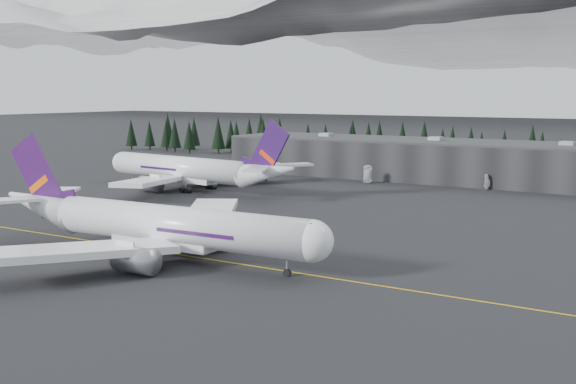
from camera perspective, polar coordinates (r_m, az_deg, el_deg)
The scene contains 8 objects.
ground at distance 123.05m, azimuth -4.97°, elevation -5.25°, with size 1400.00×1400.00×0.00m, color black.
taxiline at distance 121.50m, azimuth -5.54°, elevation -5.42°, with size 400.00×0.40×0.02m, color gold.
terminal at distance 233.08m, azimuth 13.85°, elevation 2.36°, with size 160.00×30.00×12.60m.
treeline at distance 268.26m, azimuth 16.35°, elevation 3.23°, with size 360.00×20.00×15.00m, color black.
jet_main at distance 124.78m, azimuth -10.79°, elevation -2.46°, with size 69.76×64.32×20.50m.
jet_parked at distance 207.04m, azimuth -7.39°, elevation 1.75°, with size 71.40×65.59×21.03m.
gse_vehicle_a at distance 223.45m, azimuth 6.31°, elevation 0.89°, with size 2.60×5.63×1.56m, color white.
gse_vehicle_b at distance 215.36m, azimuth 15.46°, elevation 0.39°, with size 1.86×4.62×1.57m, color silver.
Camera 1 is at (72.36, -95.50, 28.01)m, focal length 45.00 mm.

